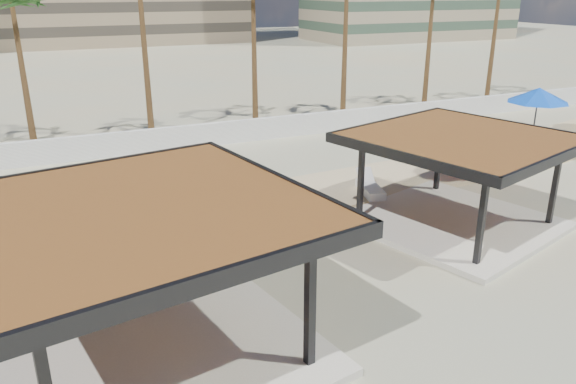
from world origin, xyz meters
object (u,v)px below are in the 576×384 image
at_px(umbrella_c, 483,130).
at_px(lounger_a, 65,239).
at_px(pavilion_central, 458,172).
at_px(lounger_b, 370,189).
at_px(pavilion_west, 142,267).

bearing_deg(umbrella_c, lounger_a, -179.85).
relative_size(pavilion_central, lounger_b, 3.74).
distance_m(umbrella_c, lounger_a, 17.07).
relative_size(umbrella_c, lounger_a, 1.64).
height_order(lounger_a, lounger_b, lounger_b).
xyz_separation_m(pavilion_central, umbrella_c, (4.39, 3.61, 0.23)).
distance_m(pavilion_central, lounger_a, 13.17).
relative_size(pavilion_west, lounger_a, 4.27).
height_order(pavilion_central, lounger_a, pavilion_central).
distance_m(pavilion_west, lounger_b, 12.12).
xyz_separation_m(pavilion_west, lounger_a, (-1.37, 6.55, -1.83)).
bearing_deg(umbrella_c, lounger_b, -179.60).
bearing_deg(pavilion_west, lounger_b, 22.98).
xyz_separation_m(lounger_a, lounger_b, (11.40, 0.00, 0.02)).
height_order(umbrella_c, lounger_a, umbrella_c).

